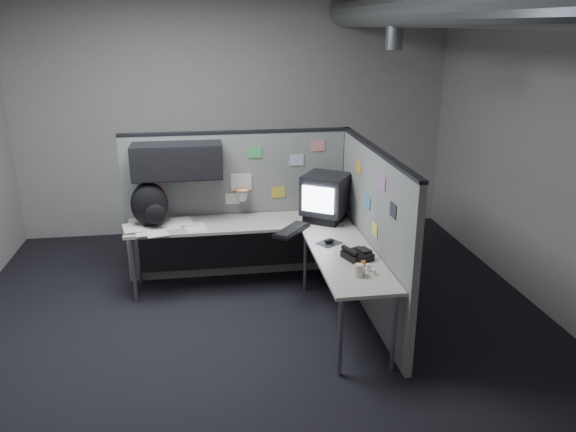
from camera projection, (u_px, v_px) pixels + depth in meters
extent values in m
cube|color=black|center=(260.00, 331.00, 5.17)|extent=(5.60, 5.60, 0.01)
cube|color=#9E9E99|center=(236.00, 112.00, 7.28)|extent=(5.60, 0.01, 3.20)
cube|color=#9E9E99|center=(332.00, 338.00, 2.03)|extent=(5.60, 0.01, 3.20)
cube|color=#9E9E99|center=(567.00, 151.00, 5.05)|extent=(0.01, 5.60, 3.20)
cylinder|color=slate|center=(429.00, 1.00, 4.45)|extent=(0.40, 5.49, 0.40)
cylinder|color=slate|center=(395.00, 33.00, 5.28)|extent=(0.16, 0.16, 0.30)
cube|color=slate|center=(239.00, 206.00, 6.11)|extent=(2.43, 0.06, 1.60)
cube|color=black|center=(236.00, 132.00, 5.85)|extent=(2.43, 0.07, 0.03)
cube|color=black|center=(344.00, 201.00, 6.28)|extent=(0.07, 0.07, 1.60)
cube|color=black|center=(177.00, 161.00, 5.65)|extent=(0.90, 0.35, 0.35)
cube|color=black|center=(177.00, 165.00, 5.49)|extent=(0.90, 0.02, 0.33)
cube|color=silver|center=(241.00, 182.00, 5.99)|extent=(0.22, 0.02, 0.18)
torus|color=#D85914|center=(242.00, 190.00, 5.93)|extent=(0.16, 0.16, 0.01)
cone|color=white|center=(242.00, 195.00, 5.95)|extent=(0.14, 0.14, 0.11)
cube|color=#CC4C4C|center=(156.00, 191.00, 5.89)|extent=(0.15, 0.01, 0.12)
cube|color=#4CB266|center=(255.00, 152.00, 5.91)|extent=(0.15, 0.01, 0.12)
cube|color=gold|center=(278.00, 192.00, 6.09)|extent=(0.15, 0.01, 0.12)
cube|color=silver|center=(297.00, 160.00, 6.01)|extent=(0.15, 0.01, 0.12)
cube|color=#D87F7F|center=(318.00, 146.00, 5.99)|extent=(0.15, 0.01, 0.12)
cube|color=silver|center=(232.00, 199.00, 6.04)|extent=(0.15, 0.01, 0.12)
cube|color=slate|center=(372.00, 235.00, 5.27)|extent=(0.06, 2.23, 1.60)
cube|color=black|center=(377.00, 150.00, 5.00)|extent=(0.07, 2.23, 0.03)
cube|color=orange|center=(359.00, 167.00, 5.49)|extent=(0.01, 0.15, 0.12)
cube|color=#337FCC|center=(368.00, 202.00, 5.24)|extent=(0.01, 0.15, 0.12)
cube|color=#B266B2|center=(383.00, 183.00, 4.77)|extent=(0.01, 0.15, 0.12)
cube|color=gray|center=(351.00, 199.00, 5.85)|extent=(0.01, 0.15, 0.12)
cube|color=#26262D|center=(393.00, 210.00, 4.54)|extent=(0.01, 0.15, 0.12)
cube|color=#E5D84C|center=(375.00, 230.00, 5.07)|extent=(0.01, 0.15, 0.12)
cube|color=#AFAB9E|center=(239.00, 223.00, 5.84)|extent=(2.30, 0.56, 0.03)
cube|color=#AFAB9E|center=(347.00, 258.00, 4.98)|extent=(0.56, 1.55, 0.03)
cube|color=black|center=(239.00, 244.00, 6.15)|extent=(2.18, 0.02, 0.55)
cylinder|color=gray|center=(134.00, 270.00, 5.60)|extent=(0.04, 0.04, 0.70)
cylinder|color=gray|center=(138.00, 254.00, 6.01)|extent=(0.04, 0.04, 0.70)
cylinder|color=gray|center=(305.00, 260.00, 5.85)|extent=(0.04, 0.04, 0.70)
cylinder|color=gray|center=(340.00, 337.00, 4.40)|extent=(0.04, 0.04, 0.70)
cylinder|color=gray|center=(394.00, 333.00, 4.47)|extent=(0.04, 0.04, 0.70)
cube|color=black|center=(325.00, 216.00, 5.89)|extent=(0.52, 0.53, 0.08)
cube|color=black|center=(326.00, 194.00, 5.81)|extent=(0.59, 0.59, 0.41)
cube|color=silver|center=(318.00, 200.00, 5.62)|extent=(0.29, 0.19, 0.26)
cube|color=black|center=(292.00, 231.00, 5.54)|extent=(0.43, 0.48, 0.03)
cube|color=black|center=(292.00, 229.00, 5.54)|extent=(0.38, 0.44, 0.01)
cube|color=black|center=(329.00, 243.00, 5.26)|extent=(0.26, 0.25, 0.01)
ellipsoid|color=black|center=(329.00, 241.00, 5.26)|extent=(0.11, 0.09, 0.04)
cube|color=black|center=(357.00, 255.00, 4.91)|extent=(0.27, 0.29, 0.06)
cylinder|color=black|center=(350.00, 251.00, 4.87)|extent=(0.12, 0.21, 0.05)
cube|color=black|center=(364.00, 250.00, 4.92)|extent=(0.13, 0.15, 0.02)
cylinder|color=silver|center=(368.00, 268.00, 4.65)|extent=(0.04, 0.04, 0.07)
cylinder|color=silver|center=(363.00, 271.00, 4.60)|extent=(0.04, 0.04, 0.06)
cylinder|color=silver|center=(374.00, 272.00, 4.60)|extent=(0.04, 0.04, 0.05)
cylinder|color=#D85914|center=(363.00, 265.00, 4.69)|extent=(0.04, 0.04, 0.08)
cylinder|color=beige|center=(359.00, 271.00, 4.55)|extent=(0.09, 0.09, 0.11)
cube|color=white|center=(195.00, 227.00, 5.68)|extent=(0.26, 0.33, 0.00)
cube|color=white|center=(169.00, 225.00, 5.72)|extent=(0.26, 0.33, 0.00)
cube|color=white|center=(145.00, 231.00, 5.55)|extent=(0.27, 0.33, 0.00)
cube|color=white|center=(182.00, 222.00, 5.82)|extent=(0.26, 0.33, 0.00)
cube|color=white|center=(157.00, 232.00, 5.52)|extent=(0.26, 0.33, 0.00)
cube|color=white|center=(134.00, 228.00, 5.62)|extent=(0.26, 0.33, 0.00)
ellipsoid|color=black|center=(150.00, 204.00, 5.65)|extent=(0.40, 0.30, 0.46)
ellipsoid|color=black|center=(156.00, 214.00, 5.55)|extent=(0.22, 0.13, 0.21)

